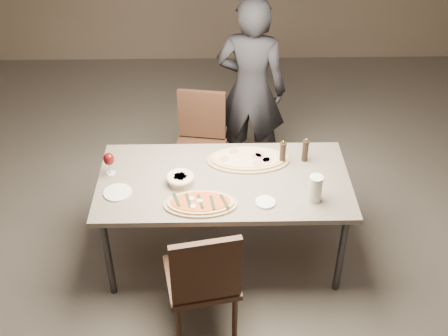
{
  "coord_description": "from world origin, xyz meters",
  "views": [
    {
      "loc": [
        -0.06,
        -3.15,
        3.22
      ],
      "look_at": [
        0.0,
        0.0,
        0.85
      ],
      "focal_mm": 45.0,
      "sensor_mm": 36.0,
      "label": 1
    }
  ],
  "objects_px": {
    "chair_far": "(200,138)",
    "diner": "(251,90)",
    "zucchini_pizza": "(200,203)",
    "carafe": "(315,188)",
    "ham_pizza": "(248,159)",
    "dining_table": "(224,185)",
    "bread_basket": "(180,179)",
    "chair_near": "(203,278)",
    "pepper_mill_left": "(305,150)"
  },
  "relations": [
    {
      "from": "chair_far",
      "to": "diner",
      "type": "height_order",
      "value": "diner"
    },
    {
      "from": "zucchini_pizza",
      "to": "carafe",
      "type": "distance_m",
      "value": 0.78
    },
    {
      "from": "ham_pizza",
      "to": "carafe",
      "type": "height_order",
      "value": "carafe"
    },
    {
      "from": "dining_table",
      "to": "bread_basket",
      "type": "bearing_deg",
      "value": -172.31
    },
    {
      "from": "bread_basket",
      "to": "chair_near",
      "type": "relative_size",
      "value": 0.2
    },
    {
      "from": "chair_near",
      "to": "bread_basket",
      "type": "bearing_deg",
      "value": 92.74
    },
    {
      "from": "dining_table",
      "to": "pepper_mill_left",
      "type": "bearing_deg",
      "value": 19.78
    },
    {
      "from": "chair_far",
      "to": "diner",
      "type": "distance_m",
      "value": 0.61
    },
    {
      "from": "zucchini_pizza",
      "to": "ham_pizza",
      "type": "distance_m",
      "value": 0.61
    },
    {
      "from": "dining_table",
      "to": "chair_near",
      "type": "relative_size",
      "value": 1.88
    },
    {
      "from": "pepper_mill_left",
      "to": "dining_table",
      "type": "bearing_deg",
      "value": -160.22
    },
    {
      "from": "bread_basket",
      "to": "chair_far",
      "type": "height_order",
      "value": "chair_far"
    },
    {
      "from": "zucchini_pizza",
      "to": "chair_near",
      "type": "relative_size",
      "value": 0.52
    },
    {
      "from": "carafe",
      "to": "diner",
      "type": "height_order",
      "value": "diner"
    },
    {
      "from": "carafe",
      "to": "chair_near",
      "type": "height_order",
      "value": "chair_near"
    },
    {
      "from": "pepper_mill_left",
      "to": "carafe",
      "type": "distance_m",
      "value": 0.46
    },
    {
      "from": "zucchini_pizza",
      "to": "bread_basket",
      "type": "xyz_separation_m",
      "value": [
        -0.14,
        0.24,
        0.03
      ]
    },
    {
      "from": "chair_near",
      "to": "ham_pizza",
      "type": "bearing_deg",
      "value": 60.35
    },
    {
      "from": "bread_basket",
      "to": "carafe",
      "type": "distance_m",
      "value": 0.94
    },
    {
      "from": "dining_table",
      "to": "bread_basket",
      "type": "xyz_separation_m",
      "value": [
        -0.31,
        -0.04,
        0.1
      ]
    },
    {
      "from": "pepper_mill_left",
      "to": "chair_near",
      "type": "distance_m",
      "value": 1.25
    },
    {
      "from": "zucchini_pizza",
      "to": "ham_pizza",
      "type": "xyz_separation_m",
      "value": [
        0.35,
        0.5,
        -0.0
      ]
    },
    {
      "from": "bread_basket",
      "to": "carafe",
      "type": "bearing_deg",
      "value": -12.16
    },
    {
      "from": "diner",
      "to": "pepper_mill_left",
      "type": "bearing_deg",
      "value": 123.69
    },
    {
      "from": "chair_far",
      "to": "pepper_mill_left",
      "type": "bearing_deg",
      "value": 148.81
    },
    {
      "from": "dining_table",
      "to": "chair_near",
      "type": "distance_m",
      "value": 0.76
    },
    {
      "from": "chair_far",
      "to": "diner",
      "type": "relative_size",
      "value": 0.54
    },
    {
      "from": "zucchini_pizza",
      "to": "ham_pizza",
      "type": "height_order",
      "value": "zucchini_pizza"
    },
    {
      "from": "pepper_mill_left",
      "to": "chair_far",
      "type": "relative_size",
      "value": 0.21
    },
    {
      "from": "diner",
      "to": "zucchini_pizza",
      "type": "bearing_deg",
      "value": 86.53
    },
    {
      "from": "bread_basket",
      "to": "pepper_mill_left",
      "type": "xyz_separation_m",
      "value": [
        0.91,
        0.26,
        0.05
      ]
    },
    {
      "from": "dining_table",
      "to": "pepper_mill_left",
      "type": "relative_size",
      "value": 9.21
    },
    {
      "from": "zucchini_pizza",
      "to": "diner",
      "type": "height_order",
      "value": "diner"
    },
    {
      "from": "pepper_mill_left",
      "to": "bread_basket",
      "type": "bearing_deg",
      "value": -164.17
    },
    {
      "from": "zucchini_pizza",
      "to": "chair_far",
      "type": "xyz_separation_m",
      "value": [
        -0.02,
        1.17,
        -0.25
      ]
    },
    {
      "from": "bread_basket",
      "to": "chair_far",
      "type": "distance_m",
      "value": 0.98
    },
    {
      "from": "ham_pizza",
      "to": "chair_far",
      "type": "xyz_separation_m",
      "value": [
        -0.37,
        0.67,
        -0.25
      ]
    },
    {
      "from": "bread_basket",
      "to": "diner",
      "type": "height_order",
      "value": "diner"
    },
    {
      "from": "bread_basket",
      "to": "dining_table",
      "type": "bearing_deg",
      "value": 7.69
    },
    {
      "from": "pepper_mill_left",
      "to": "carafe",
      "type": "xyz_separation_m",
      "value": [
        0.0,
        -0.46,
        0.01
      ]
    },
    {
      "from": "chair_far",
      "to": "bread_basket",
      "type": "bearing_deg",
      "value": 91.53
    },
    {
      "from": "carafe",
      "to": "chair_far",
      "type": "height_order",
      "value": "carafe"
    },
    {
      "from": "chair_near",
      "to": "diner",
      "type": "relative_size",
      "value": 0.57
    },
    {
      "from": "chair_far",
      "to": "chair_near",
      "type": "bearing_deg",
      "value": 100.51
    },
    {
      "from": "zucchini_pizza",
      "to": "carafe",
      "type": "xyz_separation_m",
      "value": [
        0.77,
        0.04,
        0.08
      ]
    },
    {
      "from": "zucchini_pizza",
      "to": "ham_pizza",
      "type": "bearing_deg",
      "value": 60.97
    },
    {
      "from": "bread_basket",
      "to": "diner",
      "type": "relative_size",
      "value": 0.12
    },
    {
      "from": "bread_basket",
      "to": "diner",
      "type": "distance_m",
      "value": 1.31
    },
    {
      "from": "zucchini_pizza",
      "to": "chair_near",
      "type": "bearing_deg",
      "value": -81.59
    },
    {
      "from": "ham_pizza",
      "to": "pepper_mill_left",
      "type": "relative_size",
      "value": 3.15
    }
  ]
}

